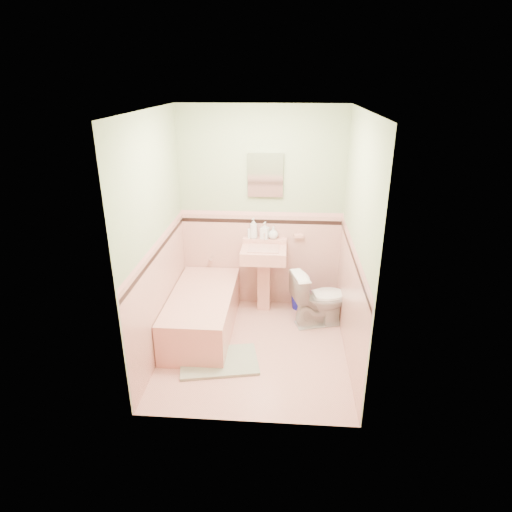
# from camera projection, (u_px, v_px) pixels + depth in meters

# --- Properties ---
(floor) EXTENTS (2.20, 2.20, 0.00)m
(floor) POSITION_uv_depth(u_px,v_px,m) (254.00, 348.00, 4.81)
(floor) COLOR #E0A092
(floor) RESTS_ON ground
(ceiling) EXTENTS (2.20, 2.20, 0.00)m
(ceiling) POSITION_uv_depth(u_px,v_px,m) (254.00, 110.00, 3.86)
(ceiling) COLOR white
(ceiling) RESTS_ON ground
(wall_back) EXTENTS (2.50, 0.00, 2.50)m
(wall_back) POSITION_uv_depth(u_px,v_px,m) (261.00, 211.00, 5.35)
(wall_back) COLOR beige
(wall_back) RESTS_ON ground
(wall_front) EXTENTS (2.50, 0.00, 2.50)m
(wall_front) POSITION_uv_depth(u_px,v_px,m) (243.00, 293.00, 3.32)
(wall_front) COLOR beige
(wall_front) RESTS_ON ground
(wall_left) EXTENTS (0.00, 2.50, 2.50)m
(wall_left) POSITION_uv_depth(u_px,v_px,m) (155.00, 240.00, 4.40)
(wall_left) COLOR beige
(wall_left) RESTS_ON ground
(wall_right) EXTENTS (0.00, 2.50, 2.50)m
(wall_right) POSITION_uv_depth(u_px,v_px,m) (356.00, 245.00, 4.27)
(wall_right) COLOR beige
(wall_right) RESTS_ON ground
(wainscot_back) EXTENTS (2.00, 0.00, 2.00)m
(wainscot_back) POSITION_uv_depth(u_px,v_px,m) (261.00, 260.00, 5.59)
(wainscot_back) COLOR #E2A698
(wainscot_back) RESTS_ON ground
(wainscot_front) EXTENTS (2.00, 0.00, 2.00)m
(wainscot_front) POSITION_uv_depth(u_px,v_px,m) (244.00, 363.00, 3.58)
(wainscot_front) COLOR #E2A698
(wainscot_front) RESTS_ON ground
(wainscot_left) EXTENTS (0.00, 2.20, 2.20)m
(wainscot_left) POSITION_uv_depth(u_px,v_px,m) (162.00, 297.00, 4.65)
(wainscot_left) COLOR #E2A698
(wainscot_left) RESTS_ON ground
(wainscot_right) EXTENTS (0.00, 2.20, 2.20)m
(wainscot_right) POSITION_uv_depth(u_px,v_px,m) (349.00, 304.00, 4.51)
(wainscot_right) COLOR #E2A698
(wainscot_right) RESTS_ON ground
(accent_back) EXTENTS (2.00, 0.00, 2.00)m
(accent_back) POSITION_uv_depth(u_px,v_px,m) (261.00, 221.00, 5.38)
(accent_back) COLOR black
(accent_back) RESTS_ON ground
(accent_front) EXTENTS (2.00, 0.00, 2.00)m
(accent_front) POSITION_uv_depth(u_px,v_px,m) (243.00, 307.00, 3.39)
(accent_front) COLOR black
(accent_front) RESTS_ON ground
(accent_left) EXTENTS (0.00, 2.20, 2.20)m
(accent_left) POSITION_uv_depth(u_px,v_px,m) (158.00, 252.00, 4.45)
(accent_left) COLOR black
(accent_left) RESTS_ON ground
(accent_right) EXTENTS (0.00, 2.20, 2.20)m
(accent_right) POSITION_uv_depth(u_px,v_px,m) (353.00, 257.00, 4.32)
(accent_right) COLOR black
(accent_right) RESTS_ON ground
(cap_back) EXTENTS (2.00, 0.00, 2.00)m
(cap_back) POSITION_uv_depth(u_px,v_px,m) (261.00, 214.00, 5.34)
(cap_back) COLOR #E09C94
(cap_back) RESTS_ON ground
(cap_front) EXTENTS (2.00, 0.00, 2.00)m
(cap_front) POSITION_uv_depth(u_px,v_px,m) (243.00, 295.00, 3.35)
(cap_front) COLOR #E09C94
(cap_front) RESTS_ON ground
(cap_left) EXTENTS (0.00, 2.20, 2.20)m
(cap_left) POSITION_uv_depth(u_px,v_px,m) (157.00, 243.00, 4.41)
(cap_left) COLOR #E09C94
(cap_left) RESTS_ON ground
(cap_right) EXTENTS (0.00, 2.20, 2.20)m
(cap_right) POSITION_uv_depth(u_px,v_px,m) (354.00, 248.00, 4.28)
(cap_right) COLOR #E09C94
(cap_right) RESTS_ON ground
(bathtub) EXTENTS (0.70, 1.50, 0.45)m
(bathtub) POSITION_uv_depth(u_px,v_px,m) (203.00, 313.00, 5.07)
(bathtub) COLOR #DB9383
(bathtub) RESTS_ON floor
(tub_faucet) EXTENTS (0.04, 0.12, 0.04)m
(tub_faucet) POSITION_uv_depth(u_px,v_px,m) (212.00, 258.00, 5.58)
(tub_faucet) COLOR silver
(tub_faucet) RESTS_ON wall_back
(sink) EXTENTS (0.54, 0.48, 0.85)m
(sink) POSITION_uv_depth(u_px,v_px,m) (264.00, 280.00, 5.44)
(sink) COLOR #DB9383
(sink) RESTS_ON floor
(sink_faucet) EXTENTS (0.02, 0.02, 0.10)m
(sink_faucet) POSITION_uv_depth(u_px,v_px,m) (265.00, 237.00, 5.37)
(sink_faucet) COLOR silver
(sink_faucet) RESTS_ON sink
(medicine_cabinet) EXTENTS (0.40, 0.04, 0.50)m
(medicine_cabinet) POSITION_uv_depth(u_px,v_px,m) (265.00, 175.00, 5.15)
(medicine_cabinet) COLOR white
(medicine_cabinet) RESTS_ON wall_back
(soap_dish) EXTENTS (0.11, 0.07, 0.04)m
(soap_dish) POSITION_uv_depth(u_px,v_px,m) (299.00, 236.00, 5.39)
(soap_dish) COLOR #DB9383
(soap_dish) RESTS_ON wall_back
(soap_bottle_left) EXTENTS (0.13, 0.13, 0.26)m
(soap_bottle_left) POSITION_uv_depth(u_px,v_px,m) (254.00, 228.00, 5.38)
(soap_bottle_left) COLOR #B2B2B2
(soap_bottle_left) RESTS_ON sink
(soap_bottle_mid) EXTENTS (0.12, 0.12, 0.21)m
(soap_bottle_mid) POSITION_uv_depth(u_px,v_px,m) (265.00, 230.00, 5.38)
(soap_bottle_mid) COLOR #B2B2B2
(soap_bottle_mid) RESTS_ON sink
(soap_bottle_right) EXTENTS (0.15, 0.15, 0.15)m
(soap_bottle_right) POSITION_uv_depth(u_px,v_px,m) (273.00, 233.00, 5.38)
(soap_bottle_right) COLOR #B2B2B2
(soap_bottle_right) RESTS_ON sink
(tube) EXTENTS (0.04, 0.04, 0.12)m
(tube) POSITION_uv_depth(u_px,v_px,m) (249.00, 233.00, 5.41)
(tube) COLOR white
(tube) RESTS_ON sink
(toilet) EXTENTS (0.75, 0.56, 0.69)m
(toilet) POSITION_uv_depth(u_px,v_px,m) (320.00, 298.00, 5.17)
(toilet) COLOR white
(toilet) RESTS_ON floor
(bucket) EXTENTS (0.32, 0.32, 0.24)m
(bucket) POSITION_uv_depth(u_px,v_px,m) (300.00, 299.00, 5.62)
(bucket) COLOR #1617B9
(bucket) RESTS_ON floor
(bath_mat) EXTENTS (0.89, 0.68, 0.03)m
(bath_mat) POSITION_uv_depth(u_px,v_px,m) (219.00, 361.00, 4.57)
(bath_mat) COLOR gray
(bath_mat) RESTS_ON floor
(shoe) EXTENTS (0.17, 0.10, 0.06)m
(shoe) POSITION_uv_depth(u_px,v_px,m) (217.00, 359.00, 4.52)
(shoe) COLOR #BF1E59
(shoe) RESTS_ON bath_mat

